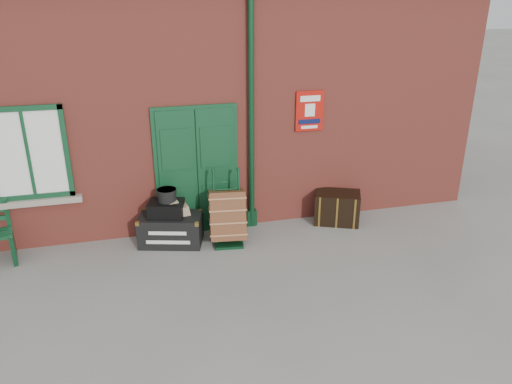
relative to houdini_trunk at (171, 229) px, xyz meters
name	(u,v)px	position (x,y,z in m)	size (l,w,h in m)	color
ground	(233,269)	(0.83, -1.10, -0.26)	(80.00, 80.00, 0.00)	gray
station_building	(195,88)	(0.83, 2.39, 1.90)	(10.30, 4.30, 4.36)	#A94336
houdini_trunk	(171,229)	(0.00, 0.00, 0.00)	(1.03, 0.57, 0.51)	black
strongbox	(166,209)	(-0.05, 0.00, 0.39)	(0.57, 0.41, 0.26)	black
hatbox	(167,195)	(-0.02, 0.03, 0.62)	(0.31, 0.31, 0.21)	black
suitcase_back	(172,218)	(0.05, 0.15, 0.14)	(0.22, 0.55, 0.77)	tan
suitcase_front	(183,220)	(0.23, 0.15, 0.09)	(0.20, 0.50, 0.66)	tan
porter_trolley	(227,216)	(0.94, -0.16, 0.22)	(0.67, 0.71, 1.23)	#0D341B
dark_trunk	(337,207)	(3.04, 0.08, 0.03)	(0.80, 0.52, 0.58)	black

